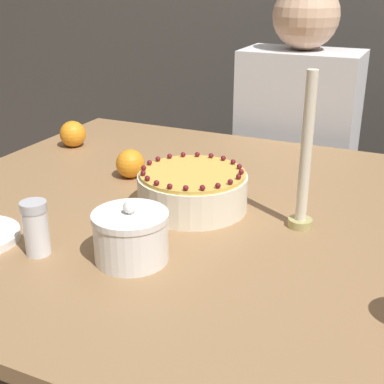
# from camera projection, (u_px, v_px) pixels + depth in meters

# --- Properties ---
(dining_table) EXTENTS (1.35, 1.19, 0.73)m
(dining_table) POSITION_uv_depth(u_px,v_px,m) (197.00, 245.00, 1.27)
(dining_table) COLOR #936D47
(dining_table) RESTS_ON ground_plane
(cake) EXTENTS (0.25, 0.25, 0.10)m
(cake) POSITION_uv_depth(u_px,v_px,m) (192.00, 190.00, 1.22)
(cake) COLOR #EFE5CC
(cake) RESTS_ON dining_table
(sugar_bowl) EXTENTS (0.14, 0.14, 0.12)m
(sugar_bowl) POSITION_uv_depth(u_px,v_px,m) (131.00, 236.00, 1.00)
(sugar_bowl) COLOR white
(sugar_bowl) RESTS_ON dining_table
(sugar_shaker) EXTENTS (0.05, 0.05, 0.11)m
(sugar_shaker) POSITION_uv_depth(u_px,v_px,m) (36.00, 228.00, 1.01)
(sugar_shaker) COLOR white
(sugar_shaker) RESTS_ON dining_table
(candle) EXTENTS (0.05, 0.05, 0.33)m
(candle) POSITION_uv_depth(u_px,v_px,m) (305.00, 165.00, 1.09)
(candle) COLOR tan
(candle) RESTS_ON dining_table
(orange_fruit_0) EXTENTS (0.08, 0.08, 0.08)m
(orange_fruit_0) POSITION_uv_depth(u_px,v_px,m) (130.00, 164.00, 1.40)
(orange_fruit_0) COLOR orange
(orange_fruit_0) RESTS_ON dining_table
(orange_fruit_1) EXTENTS (0.08, 0.08, 0.08)m
(orange_fruit_1) POSITION_uv_depth(u_px,v_px,m) (73.00, 134.00, 1.65)
(orange_fruit_1) COLOR orange
(orange_fruit_1) RESTS_ON dining_table
(person_man_blue_shirt) EXTENTS (0.40, 0.34, 1.21)m
(person_man_blue_shirt) POSITION_uv_depth(u_px,v_px,m) (294.00, 178.00, 1.96)
(person_man_blue_shirt) COLOR #595960
(person_man_blue_shirt) RESTS_ON ground_plane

